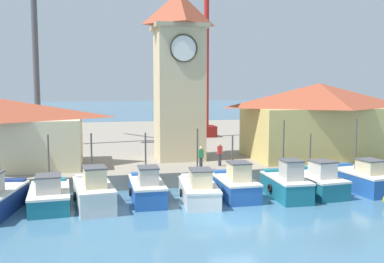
# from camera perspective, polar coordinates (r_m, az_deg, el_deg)

# --- Properties ---
(ground_plane) EXTENTS (300.00, 300.00, 0.00)m
(ground_plane) POSITION_cam_1_polar(r_m,az_deg,el_deg) (23.33, 5.59, -11.02)
(ground_plane) COLOR teal
(quay_wharf) EXTENTS (120.00, 40.00, 1.01)m
(quay_wharf) POSITION_cam_1_polar(r_m,az_deg,el_deg) (49.45, -4.10, -1.24)
(quay_wharf) COLOR gray
(quay_wharf) RESTS_ON ground
(fishing_boat_left_outer) EXTENTS (2.49, 4.94, 3.99)m
(fishing_boat_left_outer) POSITION_cam_1_polar(r_m,az_deg,el_deg) (26.39, -17.65, -7.74)
(fishing_boat_left_outer) COLOR #196B7F
(fishing_boat_left_outer) RESTS_ON ground
(fishing_boat_left_inner) EXTENTS (2.46, 4.92, 4.08)m
(fishing_boat_left_inner) POSITION_cam_1_polar(r_m,az_deg,el_deg) (25.75, -12.38, -7.56)
(fishing_boat_left_inner) COLOR silver
(fishing_boat_left_inner) RESTS_ON ground
(fishing_boat_mid_left) EXTENTS (1.94, 4.43, 3.97)m
(fishing_boat_mid_left) POSITION_cam_1_polar(r_m,az_deg,el_deg) (26.49, -5.73, -7.23)
(fishing_boat_mid_left) COLOR #2356A8
(fishing_boat_mid_left) RESTS_ON ground
(fishing_boat_center) EXTENTS (2.37, 4.90, 4.22)m
(fishing_boat_center) POSITION_cam_1_polar(r_m,az_deg,el_deg) (26.31, 0.87, -7.42)
(fishing_boat_center) COLOR silver
(fishing_boat_center) RESTS_ON ground
(fishing_boat_mid_right) EXTENTS (2.10, 4.30, 3.69)m
(fishing_boat_mid_right) POSITION_cam_1_polar(r_m,az_deg,el_deg) (27.33, 5.49, -6.77)
(fishing_boat_mid_right) COLOR #2356A8
(fishing_boat_mid_right) RESTS_ON ground
(fishing_boat_right_inner) EXTENTS (1.96, 4.24, 4.63)m
(fishing_boat_right_inner) POSITION_cam_1_polar(r_m,az_deg,el_deg) (27.68, 11.89, -6.59)
(fishing_boat_right_inner) COLOR #196B7F
(fishing_boat_right_inner) RESTS_ON ground
(fishing_boat_right_outer) EXTENTS (2.52, 4.83, 3.71)m
(fishing_boat_right_outer) POSITION_cam_1_polar(r_m,az_deg,el_deg) (29.20, 15.36, -6.17)
(fishing_boat_right_outer) COLOR #196B7F
(fishing_boat_right_outer) RESTS_ON ground
(fishing_boat_far_right) EXTENTS (2.62, 4.94, 4.59)m
(fishing_boat_far_right) POSITION_cam_1_polar(r_m,az_deg,el_deg) (30.85, 20.70, -5.65)
(fishing_boat_far_right) COLOR #2356A8
(fishing_boat_far_right) RESTS_ON ground
(clock_tower) EXTENTS (4.00, 4.00, 14.31)m
(clock_tower) POSITION_cam_1_polar(r_m,az_deg,el_deg) (34.61, -1.65, 7.51)
(clock_tower) COLOR beige
(clock_tower) RESTS_ON quay_wharf
(warehouse_right) EXTENTS (11.35, 6.92, 5.85)m
(warehouse_right) POSITION_cam_1_polar(r_m,az_deg,el_deg) (36.94, 15.78, 1.47)
(warehouse_right) COLOR tan
(warehouse_right) RESTS_ON quay_wharf
(port_crane_near) EXTENTS (2.00, 9.00, 21.12)m
(port_crane_near) POSITION_cam_1_polar(r_m,az_deg,el_deg) (49.21, 1.80, 8.84)
(port_crane_near) COLOR maroon
(port_crane_near) RESTS_ON quay_wharf
(port_crane_far) EXTENTS (2.95, 8.85, 19.13)m
(port_crane_far) POSITION_cam_1_polar(r_m,az_deg,el_deg) (44.20, -19.22, 7.60)
(port_crane_far) COLOR #353539
(port_crane_far) RESTS_ON quay_wharf
(dock_worker_near_tower) EXTENTS (0.34, 0.22, 1.62)m
(dock_worker_near_tower) POSITION_cam_1_polar(r_m,az_deg,el_deg) (30.39, 1.14, -3.35)
(dock_worker_near_tower) COLOR #33333D
(dock_worker_near_tower) RESTS_ON quay_wharf
(dock_worker_along_quay) EXTENTS (0.34, 0.22, 1.62)m
(dock_worker_along_quay) POSITION_cam_1_polar(r_m,az_deg,el_deg) (32.01, 3.54, -2.87)
(dock_worker_along_quay) COLOR #33333D
(dock_worker_along_quay) RESTS_ON quay_wharf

